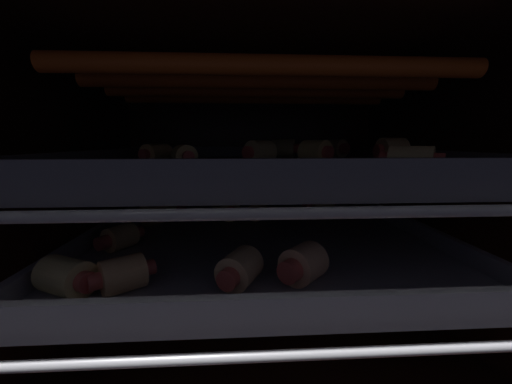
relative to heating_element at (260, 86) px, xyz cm
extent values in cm
cube|color=black|center=(0.00, 0.00, -31.51)|extent=(51.15, 51.00, 1.20)
cube|color=black|center=(0.00, 24.90, -13.98)|extent=(51.15, 1.20, 33.85)
cube|color=black|center=(-24.98, 0.00, -13.98)|extent=(1.20, 48.60, 33.85)
cube|color=black|center=(24.98, 0.00, -13.98)|extent=(1.20, 48.60, 33.85)
cube|color=black|center=(0.00, 0.00, 3.54)|extent=(51.15, 51.00, 1.20)
cylinder|color=#F25919|center=(0.00, -10.02, 0.00)|extent=(39.00, 1.79, 1.79)
cylinder|color=#F25919|center=(0.00, -3.34, 0.00)|extent=(39.00, 1.79, 1.79)
cylinder|color=#F25919|center=(0.00, 3.34, 0.00)|extent=(39.00, 1.79, 1.79)
cylinder|color=#F25919|center=(0.00, 10.02, 0.00)|extent=(39.00, 1.79, 1.79)
cylinder|color=slate|center=(-22.93, 0.00, -19.51)|extent=(0.69, 47.63, 0.69)
cylinder|color=slate|center=(22.93, 0.00, -19.51)|extent=(0.69, 47.63, 0.69)
cylinder|color=slate|center=(0.00, -21.43, -19.51)|extent=(45.87, 0.69, 0.69)
cylinder|color=slate|center=(0.00, -16.67, -19.51)|extent=(45.87, 0.69, 0.69)
cylinder|color=slate|center=(0.00, -11.91, -19.51)|extent=(45.87, 0.69, 0.69)
cylinder|color=slate|center=(0.00, -7.14, -19.51)|extent=(45.87, 0.69, 0.69)
cylinder|color=slate|center=(0.00, -2.38, -19.51)|extent=(45.87, 0.69, 0.69)
cylinder|color=slate|center=(0.00, 2.38, -19.51)|extent=(45.87, 0.69, 0.69)
cylinder|color=slate|center=(0.00, 7.14, -19.51)|extent=(45.87, 0.69, 0.69)
cylinder|color=slate|center=(0.00, 11.91, -19.51)|extent=(45.87, 0.69, 0.69)
cylinder|color=slate|center=(0.00, 16.67, -19.51)|extent=(45.87, 0.69, 0.69)
cylinder|color=slate|center=(0.00, 21.43, -19.51)|extent=(45.87, 0.69, 0.69)
cube|color=gray|center=(0.00, 0.00, -18.70)|extent=(39.48, 40.17, 0.93)
cube|color=gray|center=(0.00, -19.68, -17.37)|extent=(39.48, 0.80, 1.73)
cube|color=gray|center=(0.00, 19.68, -17.37)|extent=(39.48, 0.80, 1.73)
cube|color=gray|center=(-19.34, 0.00, -17.37)|extent=(0.80, 40.17, 1.73)
cube|color=gray|center=(19.34, 0.00, -17.37)|extent=(0.80, 40.17, 1.73)
cylinder|color=#ECB081|center=(2.60, -14.41, -16.65)|extent=(4.34, 4.34, 3.17)
cylinder|color=#C64C42|center=(3.99, -12.96, -16.65)|extent=(2.04, 2.02, 1.83)
cylinder|color=#C64C42|center=(1.21, -15.85, -16.65)|extent=(2.04, 2.02, 1.83)
cylinder|color=#E9C27C|center=(-0.12, 5.84, -16.96)|extent=(3.33, 3.65, 2.54)
cylinder|color=#C64C42|center=(0.48, 7.77, -16.96)|extent=(1.45, 1.33, 1.20)
cylinder|color=#C64C42|center=(-0.73, 3.91, -16.96)|extent=(1.45, 1.33, 1.20)
cylinder|color=#DCC87B|center=(-4.65, 6.17, -16.61)|extent=(4.36, 4.57, 3.25)
cylinder|color=#C64C42|center=(-3.86, 4.20, -16.61)|extent=(1.67, 1.15, 1.55)
cylinder|color=#C64C42|center=(-5.43, 8.15, -16.61)|extent=(1.67, 1.15, 1.55)
cylinder|color=#E4B974|center=(-15.65, -5.66, -16.91)|extent=(3.83, 3.94, 2.64)
cylinder|color=#C64C42|center=(-14.54, -3.88, -16.91)|extent=(1.85, 1.77, 1.44)
cylinder|color=#C64C42|center=(-16.75, -7.45, -16.91)|extent=(1.85, 1.77, 1.44)
cylinder|color=#D8C57A|center=(-15.95, -15.43, -16.80)|extent=(4.64, 4.26, 2.86)
cylinder|color=#C64C42|center=(-17.91, -14.42, -16.80)|extent=(1.31, 1.70, 1.57)
cylinder|color=#C64C42|center=(-13.99, -16.44, -16.80)|extent=(1.31, 1.70, 1.57)
cylinder|color=#EAB171|center=(-11.82, -15.17, -16.85)|extent=(4.13, 4.05, 2.76)
cylinder|color=#C64C42|center=(-13.45, -16.34, -16.85)|extent=(1.48, 1.56, 1.27)
cylinder|color=#C64C42|center=(-10.20, -14.00, -16.85)|extent=(1.48, 1.56, 1.27)
cylinder|color=#D5C570|center=(-13.62, 8.13, -16.96)|extent=(4.12, 3.63, 2.54)
cylinder|color=#C64C42|center=(-15.73, 8.97, -16.96)|extent=(1.52, 1.62, 1.29)
cylinder|color=#C64C42|center=(-11.52, 7.29, -16.96)|extent=(1.52, 1.62, 1.29)
cylinder|color=#DAB07B|center=(-2.70, -14.79, -16.78)|extent=(4.03, 4.20, 2.91)
cylinder|color=#C64C42|center=(-1.82, -12.93, -16.78)|extent=(1.83, 1.45, 1.63)
cylinder|color=#C64C42|center=(-3.58, -16.64, -16.78)|extent=(1.83, 1.45, 1.63)
cylinder|color=#E3BC77|center=(-14.74, 3.86, -16.76)|extent=(4.10, 4.09, 2.95)
cylinder|color=#C64C42|center=(-15.84, 2.52, -16.76)|extent=(1.41, 1.31, 1.34)
cylinder|color=#C64C42|center=(-13.65, 5.21, -16.76)|extent=(1.41, 1.31, 1.34)
cylinder|color=#E0C782|center=(10.58, 9.86, -16.81)|extent=(4.81, 4.25, 2.85)
cylinder|color=#C64C42|center=(8.29, 8.81, -16.81)|extent=(1.54, 1.69, 1.38)
cylinder|color=#C64C42|center=(12.88, 10.91, -16.81)|extent=(1.54, 1.69, 1.38)
cylinder|color=slate|center=(-22.93, 0.00, -10.74)|extent=(0.73, 47.63, 0.73)
cylinder|color=slate|center=(22.93, 0.00, -10.74)|extent=(0.73, 47.63, 0.73)
cylinder|color=slate|center=(0.00, -20.84, -10.74)|extent=(45.87, 0.73, 0.73)
cylinder|color=slate|center=(0.00, -14.88, -10.74)|extent=(45.87, 0.73, 0.73)
cylinder|color=slate|center=(0.00, -8.93, -10.74)|extent=(45.87, 0.73, 0.73)
cylinder|color=slate|center=(0.00, -2.98, -10.74)|extent=(45.87, 0.73, 0.73)
cylinder|color=slate|center=(0.00, 2.98, -10.74)|extent=(45.87, 0.73, 0.73)
cylinder|color=slate|center=(0.00, 8.93, -10.74)|extent=(45.87, 0.73, 0.73)
cylinder|color=slate|center=(0.00, 14.88, -10.74)|extent=(45.87, 0.73, 0.73)
cylinder|color=slate|center=(0.00, 20.84, -10.74)|extent=(45.87, 0.73, 0.73)
cube|color=#4C4C51|center=(0.00, 0.00, -9.92)|extent=(39.48, 40.17, 0.91)
cube|color=#4C4C51|center=(0.00, -19.68, -8.55)|extent=(39.48, 0.80, 1.85)
cube|color=#4C4C51|center=(0.00, 19.68, -8.55)|extent=(39.48, 0.80, 1.85)
cube|color=#4C4C51|center=(-19.34, 0.00, -8.55)|extent=(0.80, 40.17, 1.85)
cube|color=#4C4C51|center=(19.34, 0.00, -8.55)|extent=(0.80, 40.17, 1.85)
cylinder|color=#D9C473|center=(-9.00, -2.37, -8.24)|extent=(3.60, 4.45, 2.46)
cylinder|color=#C64C42|center=(-8.18, -4.70, -8.24)|extent=(1.52, 1.43, 1.22)
cylinder|color=#C64C42|center=(-9.82, -0.04, -8.24)|extent=(1.52, 1.43, 1.22)
cylinder|color=#E3BF74|center=(16.11, -1.70, -7.82)|extent=(3.09, 3.52, 3.29)
cylinder|color=#C64C42|center=(14.38, -1.84, -7.82)|extent=(0.78, 1.73, 1.68)
cylinder|color=#C64C42|center=(17.83, -1.55, -7.82)|extent=(0.78, 1.73, 1.68)
cylinder|color=#D6C47D|center=(-0.21, 0.25, -7.98)|extent=(4.29, 4.29, 2.98)
cylinder|color=#C64C42|center=(-1.57, -1.01, -7.98)|extent=(1.53, 1.58, 1.57)
cylinder|color=#C64C42|center=(1.15, 1.52, -7.98)|extent=(1.53, 1.58, 1.57)
cylinder|color=#D3BF79|center=(5.04, 14.10, -7.86)|extent=(4.55, 4.21, 3.22)
cylinder|color=#C64C42|center=(2.71, 14.85, -7.86)|extent=(1.61, 1.98, 1.71)
cylinder|color=#C64C42|center=(7.38, 13.36, -7.86)|extent=(1.61, 1.98, 1.71)
cylinder|color=#EBC06F|center=(-13.38, 2.17, -8.21)|extent=(3.86, 4.50, 2.51)
cylinder|color=#C64C42|center=(-12.43, 4.24, -8.21)|extent=(1.48, 1.21, 1.28)
cylinder|color=#C64C42|center=(-14.32, 0.10, -8.21)|extent=(1.48, 1.21, 1.28)
cylinder|color=#DEC56F|center=(6.70, -1.23, -7.96)|extent=(4.30, 4.33, 3.01)
cylinder|color=#C64C42|center=(5.57, 0.26, -7.96)|extent=(1.68, 1.47, 1.64)
cylinder|color=#C64C42|center=(7.83, -2.73, -7.96)|extent=(1.68, 1.47, 1.64)
cylinder|color=#E2C47E|center=(14.48, 15.36, -7.88)|extent=(4.65, 4.95, 3.18)
cylinder|color=#C64C42|center=(13.36, 17.45, -7.88)|extent=(2.07, 1.62, 1.90)
cylinder|color=#C64C42|center=(15.59, 13.28, -7.88)|extent=(2.07, 1.62, 1.90)
cylinder|color=#DFC87C|center=(11.97, -12.86, -8.23)|extent=(4.18, 4.03, 2.48)
cylinder|color=#C64C42|center=(13.60, -14.16, -8.23)|extent=(1.48, 1.58, 1.39)
cylinder|color=#C64C42|center=(10.34, -11.57, -8.23)|extent=(1.48, 1.58, 1.39)
camera|label=1|loc=(-2.71, -37.45, -6.60)|focal=20.83mm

